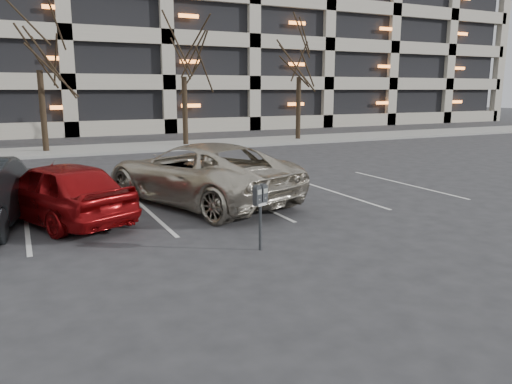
{
  "coord_description": "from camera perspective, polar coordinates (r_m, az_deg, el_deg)",
  "views": [
    {
      "loc": [
        -4.22,
        -9.93,
        3.01
      ],
      "look_at": [
        -0.12,
        -1.38,
        1.06
      ],
      "focal_mm": 35.0,
      "sensor_mm": 36.0,
      "label": 1
    }
  ],
  "objects": [
    {
      "name": "sidewalk",
      "position": [
        26.44,
        -16.32,
        4.77
      ],
      "size": [
        80.0,
        4.0,
        0.12
      ],
      "primitive_type": "cube",
      "color": "gray",
      "rests_on": "ground"
    },
    {
      "name": "stall_lines",
      "position": [
        12.91,
        -12.28,
        -2.09
      ],
      "size": [
        16.9,
        5.2,
        0.0
      ],
      "color": "silver",
      "rests_on": "ground"
    },
    {
      "name": "parking_meter",
      "position": [
        9.34,
        0.49,
        -1.04
      ],
      "size": [
        0.34,
        0.23,
        1.25
      ],
      "rotation": [
        0.0,
        0.0,
        0.39
      ],
      "color": "black",
      "rests_on": "ground"
    },
    {
      "name": "ground",
      "position": [
        11.2,
        -2.5,
        -3.95
      ],
      "size": [
        140.0,
        140.0,
        0.0
      ],
      "primitive_type": "plane",
      "color": "#28282B",
      "rests_on": "ground"
    },
    {
      "name": "suv_silver",
      "position": [
        13.45,
        -6.51,
        2.18
      ],
      "size": [
        4.58,
        6.45,
        1.64
      ],
      "rotation": [
        0.0,
        0.0,
        3.5
      ],
      "color": "#BCB3A0",
      "rests_on": "ground"
    },
    {
      "name": "car_red",
      "position": [
        12.25,
        -21.59,
        0.07
      ],
      "size": [
        3.35,
        4.58,
        1.45
      ],
      "primitive_type": "imported",
      "rotation": [
        0.0,
        0.0,
        3.58
      ],
      "color": "maroon",
      "rests_on": "ground"
    },
    {
      "name": "tree_b",
      "position": [
        26.16,
        -23.94,
        17.8
      ],
      "size": [
        3.8,
        3.8,
        8.65
      ],
      "color": "black",
      "rests_on": "ground"
    },
    {
      "name": "tree_d",
      "position": [
        30.22,
        5.0,
        17.24
      ],
      "size": [
        3.64,
        3.64,
        8.28
      ],
      "color": "black",
      "rests_on": "ground"
    },
    {
      "name": "parking_garage",
      "position": [
        47.1,
        -5.54,
        19.21
      ],
      "size": [
        52.0,
        20.0,
        19.0
      ],
      "color": "black",
      "rests_on": "ground"
    },
    {
      "name": "tree_c",
      "position": [
        27.36,
        -8.37,
        17.58
      ],
      "size": [
        3.59,
        3.59,
        8.16
      ],
      "color": "black",
      "rests_on": "ground"
    }
  ]
}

